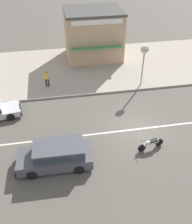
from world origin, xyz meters
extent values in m
plane|color=#544F47|center=(0.00, 0.00, 0.00)|extent=(160.00, 160.00, 0.00)
cube|color=silver|center=(0.00, 0.00, 0.00)|extent=(50.40, 0.14, 0.01)
cube|color=#9E9384|center=(0.00, 10.01, 0.07)|extent=(68.00, 10.00, 0.15)
cube|color=black|center=(-8.44, 3.56, 0.31)|extent=(0.34, 1.62, 0.28)
cube|color=white|center=(-8.55, 4.13, 0.51)|extent=(0.11, 0.25, 0.14)
cube|color=white|center=(-8.39, 2.99, 0.51)|extent=(0.11, 0.25, 0.14)
cylinder|color=black|center=(-9.32, 4.23, 0.30)|extent=(0.62, 0.30, 0.60)
cylinder|color=black|center=(-9.10, 2.68, 0.30)|extent=(0.62, 0.30, 0.60)
cube|color=#47494F|center=(-6.03, -2.32, 0.52)|extent=(4.52, 2.01, 0.70)
cube|color=#47494F|center=(-5.75, -2.33, 1.21)|extent=(3.06, 1.78, 0.70)
cube|color=#28333D|center=(-5.75, -2.33, 1.21)|extent=(2.94, 1.82, 0.45)
cube|color=black|center=(-8.31, -2.26, 0.31)|extent=(0.17, 1.86, 0.28)
cube|color=white|center=(-8.30, -2.92, 0.67)|extent=(0.09, 0.24, 0.14)
cube|color=white|center=(-8.26, -1.60, 0.67)|extent=(0.09, 0.24, 0.14)
cylinder|color=black|center=(-7.44, -3.18, 0.30)|extent=(0.61, 0.24, 0.60)
cylinder|color=black|center=(-7.39, -1.39, 0.30)|extent=(0.61, 0.24, 0.60)
cylinder|color=black|center=(-4.66, -3.26, 0.30)|extent=(0.61, 0.24, 0.60)
cylinder|color=black|center=(-4.62, -1.46, 0.30)|extent=(0.61, 0.24, 0.60)
cylinder|color=black|center=(-0.43, -2.16, 0.28)|extent=(0.57, 0.22, 0.56)
cylinder|color=black|center=(0.87, -1.86, 0.28)|extent=(0.57, 0.22, 0.56)
cube|color=silver|center=(0.22, -2.01, 0.48)|extent=(1.13, 0.39, 0.18)
cube|color=black|center=(0.38, -1.97, 0.62)|extent=(0.64, 0.37, 0.12)
ellipsoid|color=silver|center=(-0.01, -2.06, 0.60)|extent=(0.44, 0.32, 0.22)
cylinder|color=#232326|center=(-0.40, -2.15, 0.78)|extent=(0.16, 0.55, 0.03)
cylinder|color=#9E9EA3|center=(2.00, 5.66, 1.68)|extent=(0.12, 0.12, 3.06)
cylinder|color=#9E9EA3|center=(2.00, 5.66, 3.53)|extent=(0.63, 0.18, 0.63)
cylinder|color=white|center=(2.00, 5.56, 3.53)|extent=(0.55, 0.02, 0.55)
cylinder|color=white|center=(2.00, 5.75, 3.53)|extent=(0.55, 0.02, 0.55)
cube|color=black|center=(2.00, 5.55, 3.53)|extent=(0.28, 0.01, 0.12)
cube|color=black|center=(2.00, 5.55, 3.53)|extent=(0.33, 0.01, 0.34)
cylinder|color=#232838|center=(-6.35, 6.88, 0.54)|extent=(0.14, 0.14, 0.78)
cylinder|color=#232838|center=(-6.15, 6.88, 0.54)|extent=(0.14, 0.14, 0.78)
cylinder|color=gold|center=(-6.25, 6.88, 1.22)|extent=(0.34, 0.34, 0.58)
sphere|color=#997051|center=(-6.25, 6.88, 1.62)|extent=(0.21, 0.21, 0.21)
cube|color=tan|center=(-1.20, 12.32, 2.49)|extent=(5.63, 4.41, 4.68)
cube|color=#474442|center=(-1.20, 12.32, 4.95)|extent=(5.74, 4.50, 0.24)
cube|color=#33844C|center=(-1.20, 9.76, 2.20)|extent=(5.06, 0.90, 0.28)
cube|color=white|center=(-1.20, 10.09, 4.53)|extent=(4.78, 0.08, 0.44)
camera|label=1|loc=(-5.47, -13.64, 12.36)|focal=42.00mm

